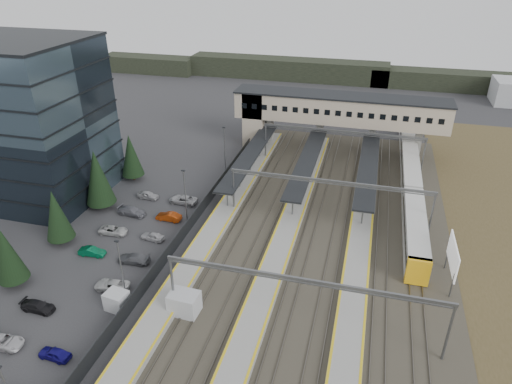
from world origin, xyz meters
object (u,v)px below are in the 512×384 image
(footbridge, at_px, (325,111))
(relay_cabin_near, at_px, (184,304))
(office_building, at_px, (16,120))
(train, at_px, (410,172))
(billboard, at_px, (453,257))
(relay_cabin_far, at_px, (117,301))

(footbridge, bearing_deg, relay_cabin_near, -99.43)
(office_building, height_order, train, office_building)
(relay_cabin_near, height_order, billboard, billboard)
(billboard, bearing_deg, train, 97.77)
(relay_cabin_far, distance_m, billboard, 38.56)
(relay_cabin_far, bearing_deg, billboard, 21.32)
(footbridge, distance_m, train, 20.51)
(train, bearing_deg, billboard, -82.23)
(relay_cabin_near, bearing_deg, relay_cabin_far, -171.04)
(footbridge, bearing_deg, train, -33.82)
(relay_cabin_near, distance_m, footbridge, 51.46)
(relay_cabin_far, height_order, train, train)
(relay_cabin_near, relative_size, relay_cabin_far, 1.27)
(office_building, height_order, footbridge, office_building)
(office_building, distance_m, relay_cabin_far, 36.88)
(train, bearing_deg, footbridge, 146.18)
(relay_cabin_near, xyz_separation_m, relay_cabin_far, (-7.53, -1.19, -0.26))
(relay_cabin_far, distance_m, footbridge, 54.36)
(office_building, height_order, relay_cabin_near, office_building)
(relay_cabin_near, relative_size, footbridge, 0.08)
(relay_cabin_far, relative_size, billboard, 0.40)
(relay_cabin_near, relative_size, train, 0.06)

